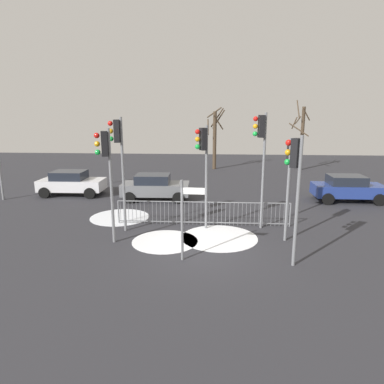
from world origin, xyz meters
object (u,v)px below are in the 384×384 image
at_px(traffic_light_foreground_left, 261,145).
at_px(traffic_light_mid_right, 106,160).
at_px(traffic_light_rear_left, 291,166).
at_px(traffic_light_rear_right, 118,149).
at_px(traffic_light_mid_left, 203,154).
at_px(traffic_light_foreground_right, 295,172).
at_px(car_blue_far, 348,188).
at_px(bare_tree_left, 215,137).
at_px(bare_tree_centre, 301,136).
at_px(direction_sign_post, 184,216).
at_px(car_grey_mid, 155,187).
at_px(car_white_trailing, 72,183).

relative_size(traffic_light_foreground_left, traffic_light_mid_right, 1.13).
bearing_deg(traffic_light_rear_left, traffic_light_rear_right, -154.36).
relative_size(traffic_light_mid_left, traffic_light_foreground_right, 1.04).
height_order(traffic_light_foreground_right, car_blue_far, traffic_light_foreground_right).
height_order(traffic_light_foreground_left, traffic_light_foreground_right, traffic_light_foreground_left).
distance_m(bare_tree_left, bare_tree_centre, 7.44).
bearing_deg(direction_sign_post, bare_tree_centre, 71.13).
distance_m(traffic_light_mid_right, car_grey_mid, 7.19).
bearing_deg(bare_tree_centre, car_blue_far, -89.61).
distance_m(traffic_light_mid_left, car_white_trailing, 10.26).
distance_m(traffic_light_foreground_left, direction_sign_post, 4.98).
bearing_deg(bare_tree_left, car_grey_mid, -106.21).
relative_size(traffic_light_foreground_left, car_grey_mid, 1.27).
bearing_deg(traffic_light_rear_right, bare_tree_centre, -40.74).
bearing_deg(traffic_light_foreground_right, traffic_light_mid_left, 78.34).
relative_size(traffic_light_rear_left, traffic_light_foreground_right, 0.94).
xyz_separation_m(traffic_light_foreground_left, bare_tree_centre, (5.49, 16.02, -0.63)).
height_order(traffic_light_rear_left, car_blue_far, traffic_light_rear_left).
distance_m(traffic_light_mid_left, car_blue_far, 9.84).
xyz_separation_m(traffic_light_foreground_left, traffic_light_foreground_right, (0.60, -3.63, -0.48)).
bearing_deg(car_grey_mid, traffic_light_foreground_right, -56.68).
xyz_separation_m(direction_sign_post, car_white_trailing, (-7.65, 8.98, -0.79)).
relative_size(traffic_light_mid_right, car_white_trailing, 1.13).
bearing_deg(traffic_light_rear_right, traffic_light_foreground_right, -121.26).
xyz_separation_m(traffic_light_rear_right, car_grey_mid, (0.47, 5.38, -2.68)).
distance_m(traffic_light_foreground_left, traffic_light_rear_right, 5.82).
xyz_separation_m(traffic_light_rear_right, car_white_trailing, (-4.76, 6.20, -2.68)).
height_order(traffic_light_rear_right, direction_sign_post, traffic_light_rear_right).
height_order(car_white_trailing, bare_tree_centre, bare_tree_centre).
xyz_separation_m(traffic_light_mid_right, car_blue_far, (11.43, 7.12, -2.41)).
xyz_separation_m(traffic_light_foreground_right, car_blue_far, (4.97, 8.64, -2.32)).
xyz_separation_m(traffic_light_mid_right, car_grey_mid, (0.57, 6.75, -2.41)).
relative_size(traffic_light_foreground_left, traffic_light_mid_left, 1.12).
bearing_deg(traffic_light_rear_right, car_grey_mid, -11.90).
distance_m(traffic_light_mid_right, bare_tree_centre, 21.39).
bearing_deg(traffic_light_foreground_right, traffic_light_rear_right, 102.47).
bearing_deg(traffic_light_mid_left, traffic_light_rear_left, -135.15).
xyz_separation_m(traffic_light_rear_right, car_blue_far, (11.33, 5.75, -2.68)).
xyz_separation_m(traffic_light_foreground_left, bare_tree_left, (-1.94, 16.15, -0.75)).
bearing_deg(car_grey_mid, traffic_light_mid_right, -96.98).
xyz_separation_m(traffic_light_foreground_left, direction_sign_post, (-2.88, -3.53, -2.02)).
distance_m(direction_sign_post, bare_tree_left, 19.74).
bearing_deg(car_blue_far, direction_sign_post, -134.60).
distance_m(traffic_light_mid_left, traffic_light_rear_left, 3.50).
relative_size(direction_sign_post, car_grey_mid, 0.71).
bearing_deg(traffic_light_mid_left, bare_tree_centre, -53.68).
bearing_deg(traffic_light_foreground_left, traffic_light_rear_left, -152.28).
relative_size(car_blue_far, bare_tree_left, 0.70).
distance_m(traffic_light_rear_left, direction_sign_post, 4.64).
bearing_deg(bare_tree_left, direction_sign_post, -92.71).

